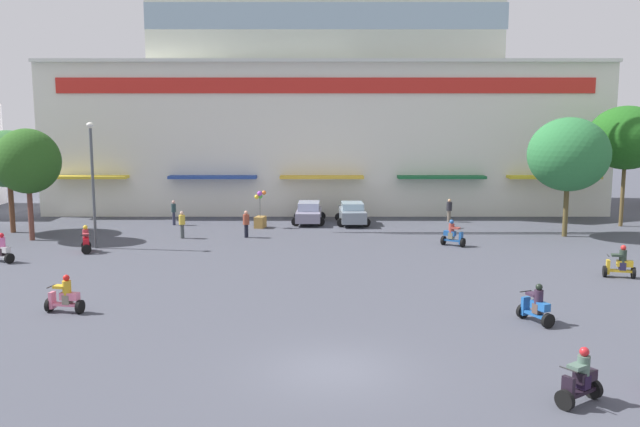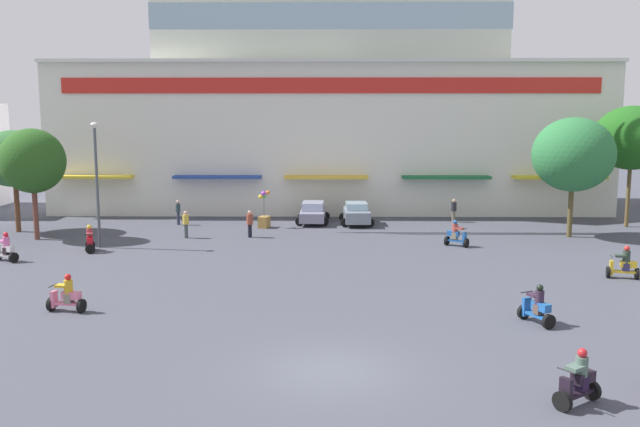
% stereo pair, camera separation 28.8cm
% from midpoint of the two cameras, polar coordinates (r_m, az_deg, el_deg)
% --- Properties ---
extents(ground_plane, '(128.00, 128.00, 0.00)m').
position_cam_midpoint_polar(ground_plane, '(32.50, 0.63, -4.77)').
color(ground_plane, '#424550').
extents(colonial_building, '(41.91, 17.41, 22.64)m').
position_cam_midpoint_polar(colonial_building, '(55.06, 0.45, 10.84)').
color(colonial_building, silver).
rests_on(colonial_building, ground).
extents(plaza_tree_0, '(3.86, 3.43, 6.63)m').
position_cam_midpoint_polar(plaza_tree_0, '(43.07, -23.63, 4.09)').
color(plaza_tree_0, brown).
rests_on(plaza_tree_0, ground).
extents(plaza_tree_1, '(4.89, 4.73, 7.28)m').
position_cam_midpoint_polar(plaza_tree_1, '(43.32, 20.40, 4.73)').
color(plaza_tree_1, brown).
rests_on(plaza_tree_1, ground).
extents(plaza_tree_2, '(4.39, 4.19, 6.47)m').
position_cam_midpoint_polar(plaza_tree_2, '(46.47, -24.97, 4.23)').
color(plaza_tree_2, brown).
rests_on(plaza_tree_2, ground).
extents(plaza_tree_3, '(4.94, 5.00, 8.02)m').
position_cam_midpoint_polar(plaza_tree_3, '(48.79, 24.64, 5.87)').
color(plaza_tree_3, brown).
rests_on(plaza_tree_3, ground).
extents(parked_car_0, '(2.33, 4.25, 1.47)m').
position_cam_midpoint_polar(parked_car_0, '(46.22, -0.95, 0.09)').
color(parked_car_0, gray).
rests_on(parked_car_0, ground).
extents(parked_car_1, '(2.33, 4.02, 1.50)m').
position_cam_midpoint_polar(parked_car_1, '(45.80, 2.76, 0.03)').
color(parked_car_1, gray).
rests_on(parked_car_1, ground).
extents(scooter_rider_0, '(0.94, 1.44, 1.47)m').
position_cam_midpoint_polar(scooter_rider_0, '(38.64, -19.32, -2.22)').
color(scooter_rider_0, black).
rests_on(scooter_rider_0, ground).
extents(scooter_rider_2, '(1.06, 1.52, 1.47)m').
position_cam_midpoint_polar(scooter_rider_2, '(25.29, 17.77, -7.56)').
color(scooter_rider_2, black).
rests_on(scooter_rider_2, ground).
extents(scooter_rider_3, '(1.47, 0.77, 1.47)m').
position_cam_midpoint_polar(scooter_rider_3, '(27.18, -20.99, -6.65)').
color(scooter_rider_3, black).
rests_on(scooter_rider_3, ground).
extents(scooter_rider_4, '(1.45, 0.84, 1.53)m').
position_cam_midpoint_polar(scooter_rider_4, '(33.60, 24.13, -3.99)').
color(scooter_rider_4, black).
rests_on(scooter_rider_4, ground).
extents(scooter_rider_7, '(1.39, 1.20, 1.51)m').
position_cam_midpoint_polar(scooter_rider_7, '(38.84, 11.21, -1.82)').
color(scooter_rider_7, black).
rests_on(scooter_rider_7, ground).
extents(scooter_rider_8, '(1.41, 1.21, 1.50)m').
position_cam_midpoint_polar(scooter_rider_8, '(18.88, 21.04, -13.16)').
color(scooter_rider_8, black).
rests_on(scooter_rider_8, ground).
extents(scooter_rider_9, '(1.46, 1.10, 1.52)m').
position_cam_midpoint_polar(scooter_rider_9, '(37.61, -25.52, -2.82)').
color(scooter_rider_9, black).
rests_on(scooter_rider_9, ground).
extents(pedestrian_0, '(0.44, 0.44, 1.69)m').
position_cam_midpoint_polar(pedestrian_0, '(46.44, -12.34, 0.24)').
color(pedestrian_0, '#2A2D40').
rests_on(pedestrian_0, ground).
extents(pedestrian_1, '(0.53, 0.53, 1.65)m').
position_cam_midpoint_polar(pedestrian_1, '(40.96, -6.32, -0.76)').
color(pedestrian_1, black).
rests_on(pedestrian_1, ground).
extents(pedestrian_2, '(0.52, 0.52, 1.66)m').
position_cam_midpoint_polar(pedestrian_2, '(41.33, -11.68, -0.79)').
color(pedestrian_2, '#404748').
rests_on(pedestrian_2, ground).
extents(pedestrian_3, '(0.47, 0.47, 1.61)m').
position_cam_midpoint_polar(pedestrian_3, '(47.59, 10.95, 0.37)').
color(pedestrian_3, '#6C6053').
rests_on(pedestrian_3, ground).
extents(streetlamp_near, '(0.40, 0.40, 7.01)m').
position_cam_midpoint_polar(streetlamp_near, '(39.19, -18.81, 3.07)').
color(streetlamp_near, '#474C51').
rests_on(streetlamp_near, ground).
extents(balloon_vendor_cart, '(0.81, 1.01, 2.49)m').
position_cam_midpoint_polar(balloon_vendor_cart, '(44.48, -5.12, -0.20)').
color(balloon_vendor_cart, olive).
rests_on(balloon_vendor_cart, ground).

